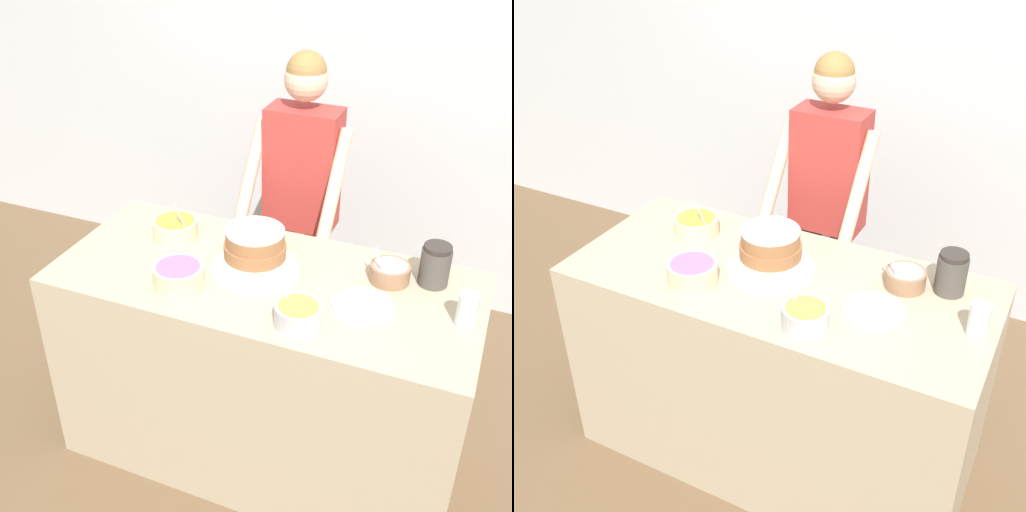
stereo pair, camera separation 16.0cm
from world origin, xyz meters
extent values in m
plane|color=brown|center=(0.00, 0.00, 0.00)|extent=(14.00, 14.00, 0.00)
cube|color=silver|center=(0.00, 1.86, 1.30)|extent=(10.00, 0.05, 2.60)
cube|color=tan|center=(0.00, 0.36, 0.45)|extent=(1.61, 0.72, 0.91)
cylinder|color=#2D2D38|center=(-0.18, 1.07, 0.38)|extent=(0.10, 0.10, 0.76)
cylinder|color=#2D2D38|center=(-0.03, 1.07, 0.38)|extent=(0.10, 0.10, 0.76)
cube|color=#B23833|center=(-0.10, 1.07, 1.04)|extent=(0.33, 0.18, 0.57)
cylinder|color=beige|center=(-0.30, 0.91, 1.04)|extent=(0.06, 0.36, 0.48)
cylinder|color=beige|center=(0.09, 0.91, 1.04)|extent=(0.06, 0.36, 0.48)
sphere|color=beige|center=(-0.10, 1.07, 1.45)|extent=(0.19, 0.19, 0.19)
sphere|color=olive|center=(-0.10, 1.07, 1.49)|extent=(0.17, 0.17, 0.17)
cylinder|color=silver|center=(-0.05, 0.39, 0.91)|extent=(0.34, 0.34, 0.01)
cylinder|color=white|center=(-0.05, 0.39, 0.94)|extent=(0.25, 0.25, 0.05)
cylinder|color=#9E663D|center=(-0.05, 0.39, 1.00)|extent=(0.24, 0.24, 0.05)
cylinder|color=#9E663D|center=(-0.05, 0.39, 1.05)|extent=(0.22, 0.22, 0.05)
cylinder|color=white|center=(-0.05, 0.39, 1.08)|extent=(0.22, 0.22, 0.01)
cylinder|color=#936B4C|center=(0.44, 0.52, 0.94)|extent=(0.15, 0.15, 0.07)
cylinder|color=pink|center=(0.44, 0.52, 0.97)|extent=(0.13, 0.13, 0.01)
cylinder|color=silver|center=(0.41, 0.47, 0.98)|extent=(0.07, 0.04, 0.14)
cylinder|color=beige|center=(-0.27, 0.18, 0.95)|extent=(0.19, 0.19, 0.08)
cylinder|color=#9E66B7|center=(-0.27, 0.18, 0.99)|extent=(0.16, 0.16, 0.01)
cylinder|color=beige|center=(-0.46, 0.50, 0.95)|extent=(0.19, 0.19, 0.08)
cylinder|color=#EF9938|center=(-0.46, 0.50, 0.98)|extent=(0.16, 0.16, 0.01)
cylinder|color=silver|center=(-0.40, 0.46, 1.01)|extent=(0.04, 0.06, 0.18)
cylinder|color=silver|center=(0.21, 0.13, 0.95)|extent=(0.16, 0.16, 0.08)
cylinder|color=olive|center=(0.21, 0.13, 0.98)|extent=(0.14, 0.14, 0.01)
cylinder|color=silver|center=(0.16, 0.15, 0.98)|extent=(0.03, 0.06, 0.13)
cylinder|color=silver|center=(0.73, 0.35, 0.97)|extent=(0.07, 0.07, 0.12)
cylinder|color=silver|center=(0.39, 0.31, 0.91)|extent=(0.22, 0.22, 0.01)
cylinder|color=#4C4742|center=(0.59, 0.56, 0.98)|extent=(0.11, 0.11, 0.14)
cylinder|color=#322D28|center=(0.59, 0.56, 1.06)|extent=(0.10, 0.10, 0.02)
camera|label=1|loc=(0.75, -1.51, 2.23)|focal=45.00mm
camera|label=2|loc=(0.90, -1.44, 2.23)|focal=45.00mm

